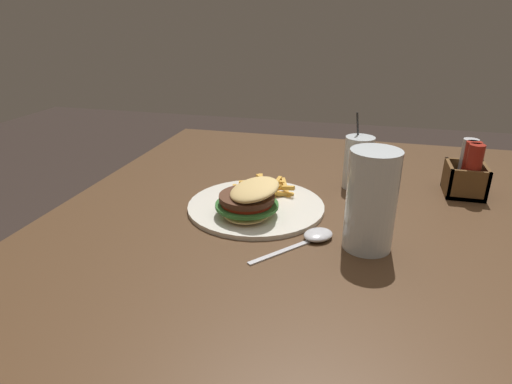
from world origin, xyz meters
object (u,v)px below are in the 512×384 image
at_px(beer_glass, 371,204).
at_px(juice_glass, 358,165).
at_px(meal_plate_near, 254,202).
at_px(spoon, 315,236).
at_px(condiment_caddy, 467,173).

height_order(beer_glass, juice_glass, beer_glass).
distance_m(meal_plate_near, juice_glass, 0.30).
bearing_deg(spoon, juice_glass, 28.00).
relative_size(juice_glass, condiment_caddy, 1.42).
bearing_deg(spoon, meal_plate_near, 99.25).
xyz_separation_m(meal_plate_near, spoon, (0.09, 0.15, -0.02)).
relative_size(spoon, condiment_caddy, 1.27).
xyz_separation_m(meal_plate_near, beer_glass, (0.09, 0.24, 0.06)).
bearing_deg(beer_glass, condiment_caddy, 144.82).
distance_m(beer_glass, juice_glass, 0.30).
bearing_deg(beer_glass, meal_plate_near, -110.54).
xyz_separation_m(beer_glass, condiment_caddy, (-0.32, 0.22, -0.03)).
height_order(meal_plate_near, juice_glass, juice_glass).
distance_m(beer_glass, spoon, 0.12).
xyz_separation_m(meal_plate_near, juice_glass, (-0.21, 0.21, 0.03)).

